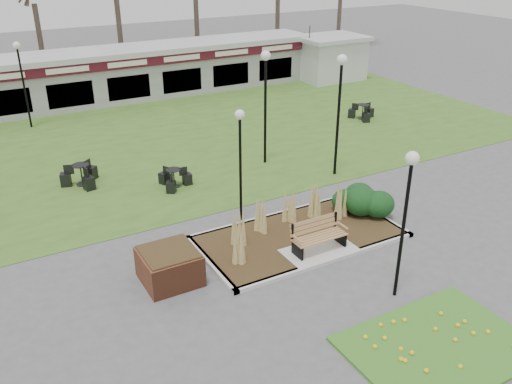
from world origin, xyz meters
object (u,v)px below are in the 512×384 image
brick_planter (170,266)px  lamp_post_near_right (340,89)px  park_bench (318,235)px  lamp_post_far_left (20,66)px  bistro_set_b (174,181)px  bistro_set_c (362,114)px  food_pavilion (121,74)px  patio_umbrella (309,58)px  lamp_post_near_left (408,194)px  bistro_set_a (82,178)px  lamp_post_far_right (265,83)px  service_hut (330,57)px  lamp_post_mid_left (240,141)px

brick_planter → lamp_post_near_right: 9.73m
park_bench → lamp_post_far_left: size_ratio=0.41×
brick_planter → bistro_set_b: (2.40, 5.77, -0.22)m
bistro_set_c → food_pavilion: bearing=134.2°
lamp_post_near_right → patio_umbrella: 15.43m
lamp_post_near_right → bistro_set_c: (5.67, 5.18, -3.19)m
lamp_post_near_right → lamp_post_far_left: 15.56m
park_bench → lamp_post_near_right: bearing=48.2°
lamp_post_near_left → bistro_set_a: size_ratio=2.70×
brick_planter → bistro_set_c: size_ratio=1.06×
lamp_post_far_right → park_bench: bearing=-107.8°
food_pavilion → lamp_post_far_left: size_ratio=5.86×
lamp_post_far_right → bistro_set_c: lamp_post_far_right is taller
brick_planter → lamp_post_near_left: (4.94, -3.54, 2.49)m
brick_planter → service_hut: size_ratio=0.34×
food_pavilion → lamp_post_far_left: lamp_post_far_left is taller
lamp_post_far_right → bistro_set_b: lamp_post_far_right is taller
lamp_post_far_left → patio_umbrella: 17.44m
food_pavilion → patio_umbrella: size_ratio=9.90×
patio_umbrella → bistro_set_b: bearing=-140.8°
bistro_set_c → lamp_post_far_right: bearing=-159.8°
lamp_post_near_left → lamp_post_far_left: (-6.12, 19.54, 0.10)m
patio_umbrella → bistro_set_c: bearing=-104.3°
food_pavilion → bistro_set_a: bearing=-113.9°
bistro_set_a → bistro_set_c: size_ratio=1.07×
park_bench → lamp_post_near_left: (0.54, -2.79, 2.37)m
service_hut → lamp_post_far_right: (-11.26, -10.79, 1.95)m
bistro_set_c → brick_planter: bearing=-147.6°
lamp_post_near_right → patio_umbrella: bearing=59.7°
food_pavilion → bistro_set_b: bearing=-98.6°
lamp_post_near_left → lamp_post_far_left: lamp_post_far_left is taller
brick_planter → service_hut: bearing=43.5°
lamp_post_mid_left → bistro_set_a: 7.21m
food_pavilion → brick_planter: bearing=-103.1°
service_hut → bistro_set_c: size_ratio=3.11×
bistro_set_a → park_bench: bearing=-59.4°
service_hut → patio_umbrella: bearing=180.0°
lamp_post_far_left → lamp_post_near_left: bearing=-72.6°
lamp_post_near_left → lamp_post_near_right: 8.14m
lamp_post_near_right → bistro_set_a: lamp_post_near_right is taller
lamp_post_far_left → bistro_set_c: (15.30, -7.04, -2.79)m
lamp_post_near_left → service_hut: bearing=57.8°
park_bench → lamp_post_far_left: lamp_post_far_left is taller
lamp_post_far_left → lamp_post_near_right: bearing=-51.8°
service_hut → lamp_post_near_right: 16.37m
bistro_set_c → patio_umbrella: 8.40m
service_hut → bistro_set_a: 20.74m
lamp_post_near_left → lamp_post_far_right: lamp_post_far_right is taller
bistro_set_a → lamp_post_far_left: bearing=94.0°
park_bench → brick_planter: size_ratio=1.13×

